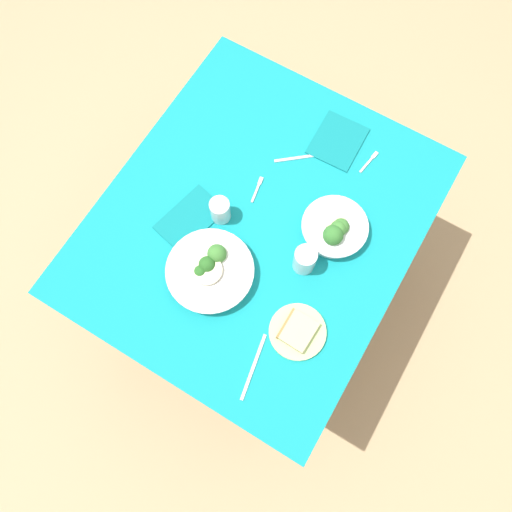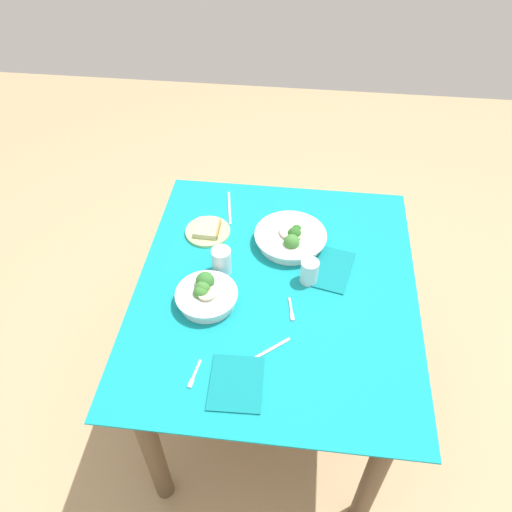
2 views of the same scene
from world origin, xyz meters
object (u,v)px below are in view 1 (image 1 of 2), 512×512
object	(u,v)px
water_glass_center	(220,210)
table_knife_left	(301,157)
napkin_folded_lower	(338,141)
fork_by_far_bowl	(257,188)
table_knife_right	(253,367)
water_glass_side	(305,260)
fork_by_near_bowl	(370,161)
broccoli_bowl_near	(210,270)
broccoli_bowl_far	(335,229)
bread_side_plate	(297,331)
napkin_folded_upper	(190,219)

from	to	relation	value
water_glass_center	table_knife_left	world-z (taller)	water_glass_center
napkin_folded_lower	water_glass_center	bearing A→B (deg)	-24.06
fork_by_far_bowl	table_knife_right	size ratio (longest dim) A/B	0.48
fork_by_far_bowl	water_glass_side	bearing A→B (deg)	-131.26
water_glass_side	fork_by_near_bowl	bearing A→B (deg)	178.20
broccoli_bowl_near	fork_by_near_bowl	bearing A→B (deg)	157.69
water_glass_side	table_knife_left	world-z (taller)	water_glass_side
water_glass_side	napkin_folded_lower	xyz separation A→B (m)	(-0.45, -0.12, -0.05)
water_glass_side	table_knife_right	bearing A→B (deg)	4.53
water_glass_center	fork_by_far_bowl	bearing A→B (deg)	160.38
broccoli_bowl_far	water_glass_center	distance (m)	0.37
water_glass_center	table_knife_left	size ratio (longest dim) A/B	0.49
broccoli_bowl_far	fork_by_far_bowl	world-z (taller)	broccoli_bowl_far
broccoli_bowl_far	fork_by_near_bowl	bearing A→B (deg)	-176.73
bread_side_plate	napkin_folded_lower	bearing A→B (deg)	-162.50
table_knife_right	napkin_folded_upper	bearing A→B (deg)	43.87
broccoli_bowl_far	broccoli_bowl_near	world-z (taller)	broccoli_bowl_far
table_knife_left	table_knife_right	distance (m)	0.72
fork_by_far_bowl	fork_by_near_bowl	bearing A→B (deg)	-54.90
fork_by_far_bowl	broccoli_bowl_near	bearing A→B (deg)	173.57
broccoli_bowl_near	napkin_folded_upper	distance (m)	0.20
table_knife_right	napkin_folded_lower	bearing A→B (deg)	-0.45
bread_side_plate	water_glass_side	size ratio (longest dim) A/B	1.69
napkin_folded_upper	broccoli_bowl_near	bearing A→B (deg)	52.58
bread_side_plate	fork_by_near_bowl	size ratio (longest dim) A/B	1.76
water_glass_center	table_knife_right	distance (m)	0.50
broccoli_bowl_far	napkin_folded_upper	xyz separation A→B (m)	(0.20, -0.43, -0.03)
bread_side_plate	fork_by_near_bowl	bearing A→B (deg)	-173.30
water_glass_center	napkin_folded_upper	size ratio (longest dim) A/B	0.43
table_knife_right	napkin_folded_upper	xyz separation A→B (m)	(-0.30, -0.42, 0.00)
water_glass_center	napkin_folded_lower	bearing A→B (deg)	155.94
water_glass_center	table_knife_left	bearing A→B (deg)	159.49
broccoli_bowl_far	napkin_folded_upper	size ratio (longest dim) A/B	1.00
fork_by_near_bowl	water_glass_side	bearing A→B (deg)	-172.91
water_glass_center	table_knife_right	bearing A→B (deg)	43.22
broccoli_bowl_far	napkin_folded_upper	world-z (taller)	broccoli_bowl_far
water_glass_side	napkin_folded_lower	size ratio (longest dim) A/B	0.55
water_glass_side	table_knife_left	size ratio (longest dim) A/B	0.56
table_knife_left	fork_by_far_bowl	bearing A→B (deg)	-151.14
fork_by_near_bowl	napkin_folded_upper	world-z (taller)	napkin_folded_upper
table_knife_left	fork_by_near_bowl	bearing A→B (deg)	-12.64
broccoli_bowl_far	table_knife_left	size ratio (longest dim) A/B	1.14
water_glass_center	fork_by_near_bowl	size ratio (longest dim) A/B	0.92
table_knife_left	bread_side_plate	bearing A→B (deg)	-101.88
napkin_folded_upper	water_glass_side	bearing A→B (deg)	97.57
water_glass_side	table_knife_right	world-z (taller)	water_glass_side
broccoli_bowl_far	water_glass_side	xyz separation A→B (m)	(0.14, -0.03, 0.02)
broccoli_bowl_near	bread_side_plate	xyz separation A→B (m)	(0.02, 0.33, -0.02)
napkin_folded_upper	napkin_folded_lower	world-z (taller)	same
table_knife_left	napkin_folded_upper	size ratio (longest dim) A/B	0.88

